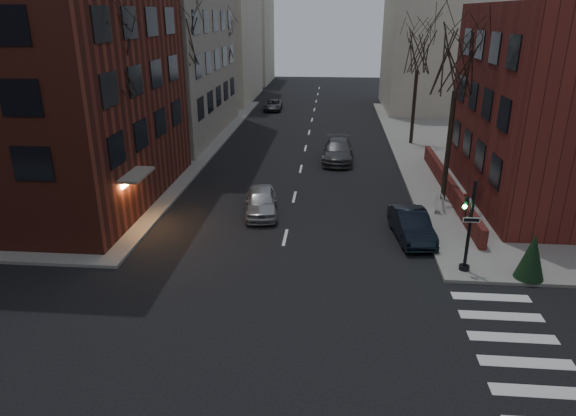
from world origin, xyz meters
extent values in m
plane|color=black|center=(0.00, 0.00, 0.00)|extent=(160.00, 160.00, 0.00)
cube|color=maroon|center=(-15.50, 16.50, 9.00)|extent=(15.00, 15.00, 18.00)
cube|color=maroon|center=(9.30, 19.00, 0.65)|extent=(0.35, 16.00, 1.00)
cube|color=beige|center=(-15.00, 55.00, 9.00)|extent=(14.00, 16.00, 18.00)
cube|color=beige|center=(15.00, 50.00, 8.00)|extent=(14.00, 14.00, 16.00)
cube|color=beige|center=(-13.00, 72.00, 7.00)|extent=(10.00, 12.00, 14.00)
cylinder|color=black|center=(8.00, 9.00, 2.15)|extent=(0.14, 0.14, 4.00)
cylinder|color=black|center=(8.00, 9.00, 0.25)|extent=(0.44, 0.44, 0.20)
imported|color=black|center=(7.75, 9.00, 3.00)|extent=(0.16, 0.20, 1.00)
sphere|color=#19FF4C|center=(7.68, 8.95, 3.05)|extent=(0.18, 0.18, 0.18)
cube|color=white|center=(8.00, 8.88, 2.50)|extent=(0.70, 0.03, 0.22)
cylinder|color=#2D231C|center=(-8.80, 14.00, 3.47)|extent=(0.28, 0.28, 6.65)
cylinder|color=#2D231C|center=(-8.80, 26.00, 3.65)|extent=(0.28, 0.28, 7.00)
cylinder|color=#2D231C|center=(-8.80, 40.00, 3.30)|extent=(0.28, 0.28, 6.30)
cylinder|color=#2D231C|center=(8.80, 18.00, 3.30)|extent=(0.28, 0.28, 6.30)
cylinder|color=#2D231C|center=(8.80, 32.00, 3.12)|extent=(0.28, 0.28, 5.95)
cylinder|color=black|center=(-8.20, 22.00, 3.15)|extent=(0.12, 0.12, 6.00)
sphere|color=#FFA54C|center=(-8.20, 22.00, 6.25)|extent=(0.36, 0.36, 0.36)
cylinder|color=black|center=(-8.20, 42.00, 3.15)|extent=(0.12, 0.12, 6.00)
sphere|color=#FFA54C|center=(-8.20, 42.00, 6.25)|extent=(0.36, 0.36, 0.36)
imported|color=black|center=(6.20, 12.44, 0.71)|extent=(2.03, 4.46, 1.42)
imported|color=#A4A5AA|center=(-1.62, 15.07, 0.73)|extent=(2.27, 4.46, 1.45)
imported|color=#45454A|center=(2.62, 26.31, 0.78)|extent=(2.36, 5.45, 1.56)
imported|color=#3E3D42|center=(-4.70, 47.15, 0.59)|extent=(2.08, 4.27, 1.17)
cube|color=silver|center=(8.18, 15.88, 0.66)|extent=(0.48, 0.65, 1.02)
cone|color=black|center=(10.50, 8.50, 1.14)|extent=(1.42, 1.42, 1.98)
camera|label=1|loc=(2.20, -11.22, 10.49)|focal=32.00mm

